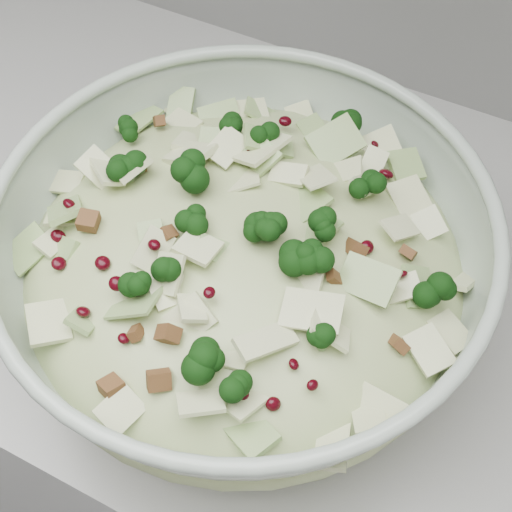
# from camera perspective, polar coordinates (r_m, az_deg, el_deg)

# --- Properties ---
(counter) EXTENTS (3.60, 0.60, 0.90)m
(counter) POSITION_cam_1_polar(r_m,az_deg,el_deg) (1.12, -1.17, -11.50)
(counter) COLOR #A4A5A0
(counter) RESTS_ON floor
(mixing_bowl) EXTENTS (0.41, 0.41, 0.16)m
(mixing_bowl) POSITION_cam_1_polar(r_m,az_deg,el_deg) (0.60, -0.97, -1.06)
(mixing_bowl) COLOR #A4B4A4
(mixing_bowl) RESTS_ON counter
(salad) EXTENTS (0.50, 0.50, 0.16)m
(salad) POSITION_cam_1_polar(r_m,az_deg,el_deg) (0.57, -1.01, 0.40)
(salad) COLOR #BAC687
(salad) RESTS_ON mixing_bowl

